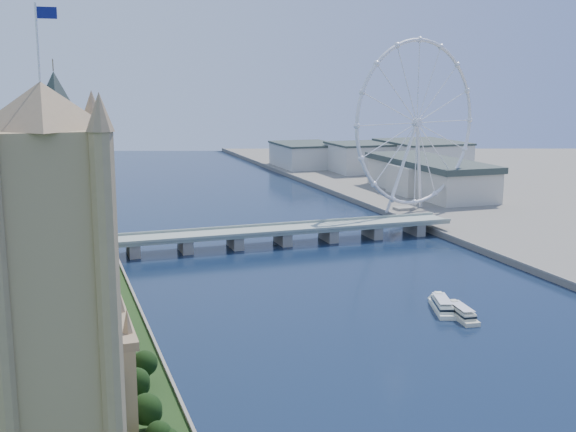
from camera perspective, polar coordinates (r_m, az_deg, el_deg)
name	(u,v)px	position (r m, az deg, el deg)	size (l,w,h in m)	color
tree_row	(148,423)	(204.17, -10.97, -15.77)	(7.91, 215.91, 19.65)	black
victoria_tower	(53,286)	(168.65, -18.07, -5.25)	(28.16, 28.16, 112.00)	tan
parliament_range	(72,294)	(289.21, -16.68, -5.92)	(24.00, 200.00, 70.00)	tan
big_ben	(58,144)	(386.95, -17.74, 5.44)	(20.02, 20.02, 110.00)	tan
westminster_bridge	(283,233)	(439.32, -0.43, -1.37)	(220.00, 22.00, 9.50)	gray
london_eye	(417,123)	(529.29, 10.15, 7.21)	(113.60, 39.12, 124.30)	silver
county_hall	(429,196)	(628.57, 11.05, 1.54)	(54.00, 144.00, 35.00)	beige
city_skyline	(236,165)	(694.93, -4.14, 4.00)	(505.00, 280.00, 32.00)	beige
tour_boat_near	(442,311)	(323.15, 12.06, -7.36)	(7.28, 28.54, 6.29)	white
tour_boat_far	(461,318)	(315.75, 13.49, -7.86)	(6.76, 26.63, 5.85)	beige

